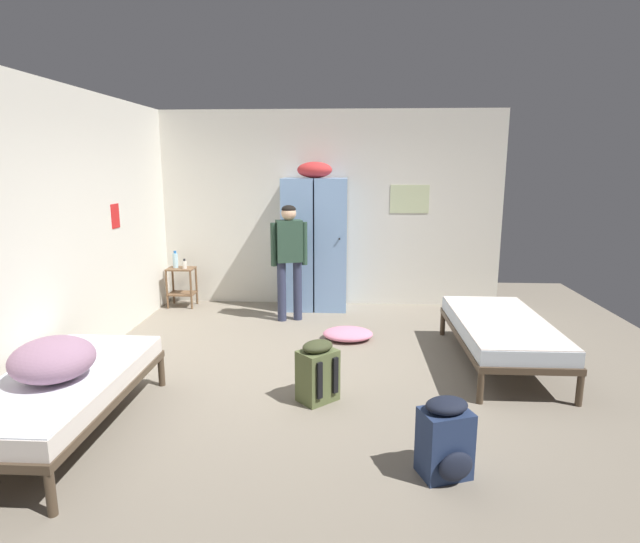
% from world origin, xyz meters
% --- Properties ---
extents(ground_plane, '(7.98, 7.98, 0.00)m').
position_xyz_m(ground_plane, '(0.00, 0.00, 0.00)').
color(ground_plane, gray).
extents(room_backdrop, '(4.95, 5.05, 2.79)m').
position_xyz_m(room_backdrop, '(-1.23, 1.26, 1.40)').
color(room_backdrop, silver).
rests_on(room_backdrop, ground_plane).
extents(locker_bank, '(0.90, 0.55, 2.07)m').
position_xyz_m(locker_bank, '(-0.18, 2.22, 0.97)').
color(locker_bank, '#7A9ECC').
rests_on(locker_bank, ground_plane).
extents(shelf_unit, '(0.38, 0.30, 0.57)m').
position_xyz_m(shelf_unit, '(-2.12, 2.20, 0.35)').
color(shelf_unit, brown).
rests_on(shelf_unit, ground_plane).
extents(bed_left_front, '(0.90, 1.90, 0.49)m').
position_xyz_m(bed_left_front, '(-1.87, -1.45, 0.38)').
color(bed_left_front, '#473828').
rests_on(bed_left_front, ground_plane).
extents(bed_right, '(0.90, 1.90, 0.49)m').
position_xyz_m(bed_right, '(1.87, 0.18, 0.38)').
color(bed_right, '#473828').
rests_on(bed_right, ground_plane).
extents(bedding_heap, '(0.59, 0.61, 0.31)m').
position_xyz_m(bedding_heap, '(-1.86, -1.53, 0.65)').
color(bedding_heap, gray).
rests_on(bedding_heap, bed_left_front).
extents(person_traveler, '(0.47, 0.28, 1.53)m').
position_xyz_m(person_traveler, '(-0.48, 1.61, 0.92)').
color(person_traveler, '#2D334C').
rests_on(person_traveler, ground_plane).
extents(water_bottle, '(0.07, 0.07, 0.25)m').
position_xyz_m(water_bottle, '(-2.20, 2.22, 0.68)').
color(water_bottle, '#B2DBEA').
rests_on(water_bottle, shelf_unit).
extents(lotion_bottle, '(0.06, 0.06, 0.14)m').
position_xyz_m(lotion_bottle, '(-2.05, 2.16, 0.63)').
color(lotion_bottle, white).
rests_on(lotion_bottle, shelf_unit).
extents(backpack_navy, '(0.38, 0.39, 0.55)m').
position_xyz_m(backpack_navy, '(0.95, -1.83, 0.26)').
color(backpack_navy, navy).
rests_on(backpack_navy, ground_plane).
extents(backpack_olive, '(0.42, 0.42, 0.55)m').
position_xyz_m(backpack_olive, '(0.03, -0.75, 0.26)').
color(backpack_olive, '#566038').
rests_on(backpack_olive, ground_plane).
extents(clothes_pile_pink, '(0.59, 0.47, 0.13)m').
position_xyz_m(clothes_pile_pink, '(0.30, 0.87, 0.07)').
color(clothes_pile_pink, pink).
rests_on(clothes_pile_pink, ground_plane).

